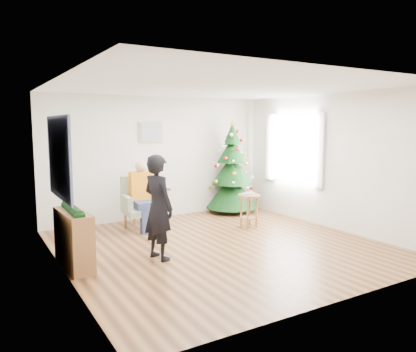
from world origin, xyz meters
TOP-DOWN VIEW (x-y plane):
  - floor at (0.00, 0.00)m, footprint 5.00×5.00m
  - ceiling at (0.00, 0.00)m, footprint 5.00×5.00m
  - wall_back at (0.00, 2.50)m, footprint 5.00×0.00m
  - wall_front at (0.00, -2.50)m, footprint 5.00×0.00m
  - wall_left at (-2.50, 0.00)m, footprint 0.00×5.00m
  - wall_right at (2.50, 0.00)m, footprint 0.00×5.00m
  - window_panel at (2.47, 1.00)m, footprint 0.04×1.30m
  - curtains at (2.44, 1.00)m, footprint 0.05×1.75m
  - christmas_tree at (1.64, 2.13)m, footprint 1.17×1.17m
  - stool at (1.12, 0.76)m, footprint 0.43×0.43m
  - laptop at (1.12, 0.76)m, footprint 0.40×0.31m
  - armchair at (-0.70, 1.71)m, footprint 0.82×0.75m
  - seated_person at (-0.70, 1.65)m, footprint 0.45×0.63m
  - standing_man at (-1.16, -0.08)m, footprint 0.50×0.65m
  - game_controller at (-0.99, -0.11)m, footprint 0.07×0.13m
  - console at (-2.33, 0.20)m, footprint 0.36×1.02m
  - garland at (-2.33, 0.20)m, footprint 0.14×0.90m
  - tapestry at (-2.46, 0.30)m, footprint 0.03×1.50m
  - framed_picture at (-0.20, 2.46)m, footprint 0.52×0.05m

SIDE VIEW (x-z plane):
  - floor at x=0.00m, z-range 0.00..0.00m
  - stool at x=1.12m, z-range 0.01..0.66m
  - armchair at x=-0.70m, z-range -0.13..0.88m
  - console at x=-2.33m, z-range 0.00..0.80m
  - laptop at x=1.12m, z-range 0.65..0.68m
  - seated_person at x=-0.70m, z-range 0.02..1.34m
  - standing_man at x=-1.16m, z-range 0.00..1.57m
  - garland at x=-2.33m, z-range 0.75..0.89m
  - christmas_tree at x=1.64m, z-range -0.11..2.02m
  - game_controller at x=-0.99m, z-range 1.03..1.07m
  - wall_back at x=0.00m, z-range -1.20..3.80m
  - wall_front at x=0.00m, z-range -1.20..3.80m
  - wall_left at x=-2.50m, z-range -1.20..3.80m
  - wall_right at x=2.50m, z-range -1.20..3.80m
  - window_panel at x=2.47m, z-range 0.80..2.20m
  - curtains at x=2.44m, z-range 0.75..2.25m
  - tapestry at x=-2.46m, z-range 0.98..2.12m
  - framed_picture at x=-0.20m, z-range 1.64..2.06m
  - ceiling at x=0.00m, z-range 2.60..2.60m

